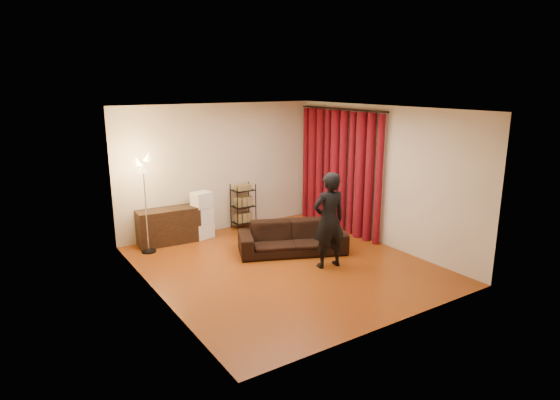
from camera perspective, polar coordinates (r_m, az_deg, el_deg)
floor at (r=8.29m, az=0.56°, el=-7.91°), size 5.00×5.00×0.00m
ceiling at (r=7.69m, az=0.60°, el=11.06°), size 5.00×5.00×0.00m
wall_back at (r=10.02m, az=-7.37°, el=3.90°), size 5.00×0.00×5.00m
wall_front at (r=6.04m, az=13.85°, el=-3.29°), size 5.00×0.00×5.00m
wall_left at (r=6.93m, az=-15.11°, el=-1.10°), size 0.00×5.00×5.00m
wall_right at (r=9.29m, az=12.23°, el=2.89°), size 0.00×5.00×5.00m
curtain_rod at (r=9.89m, az=7.51°, el=10.94°), size 0.04×2.65×0.04m
curtain at (r=10.04m, az=7.18°, el=3.49°), size 0.22×2.65×2.55m
sofa at (r=8.78m, az=1.51°, el=-4.63°), size 2.13×1.49×0.58m
person at (r=8.00m, az=5.98°, el=-2.48°), size 0.66×0.48×1.67m
media_cabinet at (r=9.53m, az=-13.43°, el=-3.10°), size 1.23×0.53×0.70m
storage_boxes at (r=9.66m, az=-9.43°, el=-1.83°), size 0.44×0.37×0.97m
wire_shelf at (r=10.20m, az=-4.50°, el=-0.77°), size 0.49×0.37×0.99m
floor_lamp at (r=8.97m, az=-16.06°, el=-0.64°), size 0.43×0.43×1.82m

